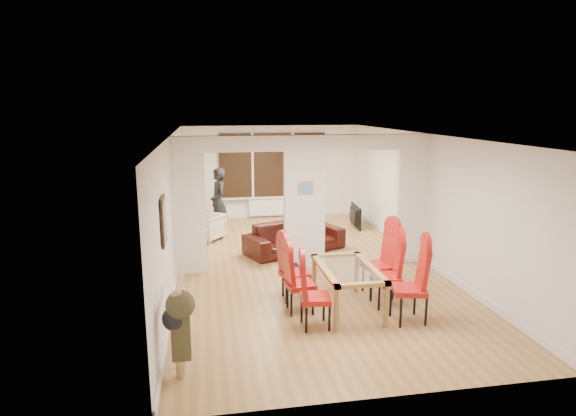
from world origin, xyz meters
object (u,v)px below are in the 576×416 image
object	(u,v)px
dining_chair_lc	(295,269)
dining_table	(347,288)
sofa	(295,237)
bowl	(303,222)
bottle	(300,218)
television	(352,216)
armchair	(207,227)
coffee_table	(295,227)
dining_chair_lb	(300,280)
dining_chair_rc	(379,261)
dining_chair_la	(316,293)
person	(219,202)
dining_chair_ra	(409,284)
dining_chair_rb	(387,272)

from	to	relation	value
dining_chair_lc	dining_table	bearing A→B (deg)	-51.08
sofa	bowl	bearing A→B (deg)	49.32
bottle	bowl	xyz separation A→B (m)	(0.08, 0.00, -0.10)
sofa	television	bearing A→B (deg)	22.07
dining_table	armchair	distance (m)	4.94
sofa	coffee_table	xyz separation A→B (m)	(0.32, 1.70, -0.22)
dining_table	dining_chair_lb	bearing A→B (deg)	175.45
bowl	dining_chair_rc	bearing A→B (deg)	-84.91
dining_table	bottle	size ratio (longest dim) A/B	5.74
dining_chair_la	armchair	size ratio (longest dim) A/B	1.49
sofa	bottle	world-z (taller)	sofa
dining_table	television	world-z (taller)	dining_table
dining_chair_lb	dining_table	bearing A→B (deg)	-11.76
dining_chair_lb	television	size ratio (longest dim) A/B	1.03
dining_chair_la	person	xyz separation A→B (m)	(-1.20, 5.29, 0.32)
dining_chair_ra	bottle	bearing A→B (deg)	108.42
sofa	armchair	bearing A→B (deg)	123.44
television	armchair	bearing A→B (deg)	104.15
dining_chair_la	armchair	xyz separation A→B (m)	(-1.50, 4.96, -0.20)
armchair	bottle	world-z (taller)	armchair
dining_chair_la	person	distance (m)	5.44
dining_chair_rc	bottle	distance (m)	4.41
dining_chair_la	dining_chair_lc	world-z (taller)	dining_chair_la
person	coffee_table	xyz separation A→B (m)	(1.91, 0.11, -0.74)
dining_table	bowl	size ratio (longest dim) A/B	6.35
dining_chair_ra	dining_chair_rc	xyz separation A→B (m)	(-0.08, 1.07, 0.00)
bottle	bowl	distance (m)	0.13
sofa	dining_chair_rb	bearing A→B (deg)	-96.95
dining_chair_ra	dining_chair_la	bearing A→B (deg)	-169.11
dining_chair_lb	dining_chair_ra	distance (m)	1.63
dining_table	dining_chair_rc	distance (m)	0.90
dining_chair_rb	dining_chair_rc	world-z (taller)	dining_chair_rc
dining_chair_la	bottle	distance (m)	5.47
sofa	armchair	distance (m)	2.27
dining_chair_rb	armchair	xyz separation A→B (m)	(-2.79, 4.40, -0.24)
television	dining_chair_rc	bearing A→B (deg)	172.63
dining_chair_rb	coffee_table	size ratio (longest dim) A/B	1.26
dining_chair_la	dining_chair_lb	world-z (taller)	dining_chair_la
dining_chair_rb	television	distance (m)	5.14
dining_chair_la	dining_chair_ra	xyz separation A→B (m)	(1.40, -0.05, 0.07)
dining_chair_lc	television	world-z (taller)	dining_chair_lc
dining_chair_lc	coffee_table	bearing A→B (deg)	64.72
dining_chair_rb	bowl	xyz separation A→B (m)	(-0.36, 4.84, -0.33)
dining_table	dining_chair_rc	xyz separation A→B (m)	(0.69, 0.52, 0.24)
dining_table	dining_chair_rc	bearing A→B (deg)	36.75
bowl	television	bearing A→B (deg)	8.44
person	bottle	world-z (taller)	person
dining_chair_rb	dining_chair_rc	bearing A→B (deg)	98.50
dining_chair_la	armchair	distance (m)	5.19
dining_chair_rc	dining_chair_rb	bearing A→B (deg)	-105.43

